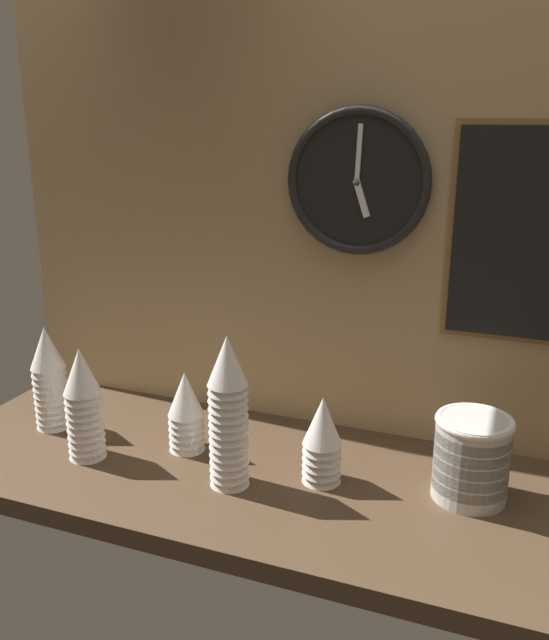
{
  "coord_description": "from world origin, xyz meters",
  "views": [
    {
      "loc": [
        0.4,
        -1.15,
        0.71
      ],
      "look_at": [
        -0.06,
        0.04,
        0.31
      ],
      "focal_mm": 38.0,
      "sensor_mm": 36.0,
      "label": 1
    }
  ],
  "objects_px": {
    "cup_stack_left": "(84,404)",
    "cup_stack_far_left": "(49,378)",
    "cup_stack_center_right": "(323,439)",
    "cup_stack_center": "(228,412)",
    "bowl_stack_right": "(472,456)",
    "wall_clock": "(358,182)",
    "cup_stack_center_left": "(186,411)"
  },
  "relations": [
    {
      "from": "cup_stack_far_left",
      "to": "cup_stack_center_right",
      "type": "bearing_deg",
      "value": -0.3
    },
    {
      "from": "cup_stack_far_left",
      "to": "bowl_stack_right",
      "type": "relative_size",
      "value": 1.47
    },
    {
      "from": "cup_stack_center",
      "to": "bowl_stack_right",
      "type": "height_order",
      "value": "cup_stack_center"
    },
    {
      "from": "cup_stack_left",
      "to": "wall_clock",
      "type": "xyz_separation_m",
      "value": [
        0.49,
        0.32,
        0.44
      ]
    },
    {
      "from": "cup_stack_center",
      "to": "wall_clock",
      "type": "height_order",
      "value": "wall_clock"
    },
    {
      "from": "cup_stack_center_right",
      "to": "bowl_stack_right",
      "type": "relative_size",
      "value": 1.08
    },
    {
      "from": "cup_stack_far_left",
      "to": "wall_clock",
      "type": "xyz_separation_m",
      "value": [
        0.65,
        0.23,
        0.44
      ]
    },
    {
      "from": "cup_stack_center_left",
      "to": "wall_clock",
      "type": "relative_size",
      "value": 0.59
    },
    {
      "from": "cup_stack_left",
      "to": "cup_stack_far_left",
      "type": "height_order",
      "value": "same"
    },
    {
      "from": "wall_clock",
      "to": "bowl_stack_right",
      "type": "bearing_deg",
      "value": -33.52
    },
    {
      "from": "cup_stack_center_right",
      "to": "bowl_stack_right",
      "type": "xyz_separation_m",
      "value": [
        0.28,
        0.04,
        -0.0
      ]
    },
    {
      "from": "cup_stack_center",
      "to": "cup_stack_far_left",
      "type": "height_order",
      "value": "cup_stack_center"
    },
    {
      "from": "cup_stack_center",
      "to": "bowl_stack_right",
      "type": "bearing_deg",
      "value": 15.34
    },
    {
      "from": "cup_stack_center",
      "to": "cup_stack_center_right",
      "type": "distance_m",
      "value": 0.19
    },
    {
      "from": "cup_stack_left",
      "to": "cup_stack_center",
      "type": "height_order",
      "value": "cup_stack_center"
    },
    {
      "from": "cup_stack_left",
      "to": "cup_stack_center_left",
      "type": "bearing_deg",
      "value": 30.21
    },
    {
      "from": "cup_stack_center_left",
      "to": "cup_stack_far_left",
      "type": "height_order",
      "value": "cup_stack_far_left"
    },
    {
      "from": "cup_stack_left",
      "to": "cup_stack_center_right",
      "type": "distance_m",
      "value": 0.5
    },
    {
      "from": "cup_stack_center_right",
      "to": "wall_clock",
      "type": "xyz_separation_m",
      "value": [
        -0.01,
        0.23,
        0.48
      ]
    },
    {
      "from": "cup_stack_center_left",
      "to": "bowl_stack_right",
      "type": "xyz_separation_m",
      "value": [
        0.59,
        0.02,
        -0.0
      ]
    },
    {
      "from": "cup_stack_far_left",
      "to": "cup_stack_center_left",
      "type": "bearing_deg",
      "value": 2.42
    },
    {
      "from": "cup_stack_center",
      "to": "cup_stack_center_left",
      "type": "bearing_deg",
      "value": 146.44
    },
    {
      "from": "wall_clock",
      "to": "cup_stack_left",
      "type": "bearing_deg",
      "value": -146.71
    },
    {
      "from": "cup_stack_left",
      "to": "bowl_stack_right",
      "type": "height_order",
      "value": "cup_stack_left"
    },
    {
      "from": "cup_stack_far_left",
      "to": "wall_clock",
      "type": "height_order",
      "value": "wall_clock"
    },
    {
      "from": "cup_stack_center",
      "to": "cup_stack_far_left",
      "type": "distance_m",
      "value": 0.5
    },
    {
      "from": "cup_stack_center_left",
      "to": "wall_clock",
      "type": "distance_m",
      "value": 0.6
    },
    {
      "from": "cup_stack_center_left",
      "to": "cup_stack_center",
      "type": "height_order",
      "value": "cup_stack_center"
    },
    {
      "from": "cup_stack_center",
      "to": "cup_stack_center_right",
      "type": "relative_size",
      "value": 1.72
    },
    {
      "from": "cup_stack_far_left",
      "to": "wall_clock",
      "type": "distance_m",
      "value": 0.82
    },
    {
      "from": "cup_stack_left",
      "to": "cup_stack_center",
      "type": "xyz_separation_m",
      "value": [
        0.33,
        0.01,
        0.03
      ]
    },
    {
      "from": "cup_stack_center_left",
      "to": "cup_stack_far_left",
      "type": "xyz_separation_m",
      "value": [
        -0.34,
        -0.01,
        0.03
      ]
    }
  ]
}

